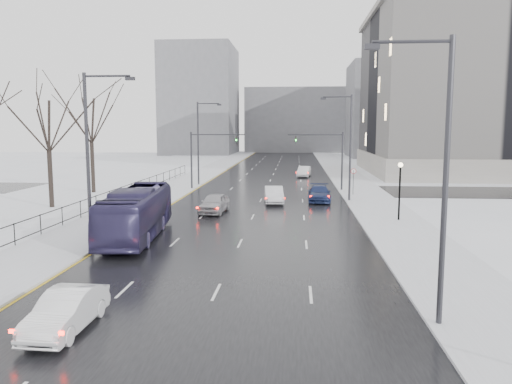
% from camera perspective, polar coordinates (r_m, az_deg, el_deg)
% --- Properties ---
extents(road, '(16.00, 150.00, 0.04)m').
position_cam_1_polar(road, '(67.72, 1.74, 1.48)').
color(road, black).
rests_on(road, ground).
extents(cross_road, '(130.00, 10.00, 0.04)m').
position_cam_1_polar(cross_road, '(55.81, 1.13, 0.22)').
color(cross_road, black).
rests_on(cross_road, ground).
extents(sidewalk_left, '(5.00, 150.00, 0.16)m').
position_cam_1_polar(sidewalk_left, '(69.03, -7.00, 1.59)').
color(sidewalk_left, silver).
rests_on(sidewalk_left, ground).
extents(sidewalk_right, '(5.00, 150.00, 0.16)m').
position_cam_1_polar(sidewalk_right, '(68.01, 10.61, 1.43)').
color(sidewalk_right, silver).
rests_on(sidewalk_right, ground).
extents(park_strip, '(14.00, 150.00, 0.12)m').
position_cam_1_polar(park_strip, '(71.54, -14.48, 1.60)').
color(park_strip, white).
rests_on(park_strip, ground).
extents(tree_park_d, '(8.75, 8.75, 12.50)m').
position_cam_1_polar(tree_park_d, '(46.89, -22.27, -1.74)').
color(tree_park_d, black).
rests_on(tree_park_d, ground).
extents(tree_park_e, '(9.45, 9.45, 13.50)m').
position_cam_1_polar(tree_park_e, '(56.05, -18.05, -0.14)').
color(tree_park_e, black).
rests_on(tree_park_e, ground).
extents(iron_fence, '(0.06, 70.00, 1.30)m').
position_cam_1_polar(iron_fence, '(41.14, -18.86, -1.51)').
color(iron_fence, black).
rests_on(iron_fence, sidewalk_left).
extents(streetlight_r_near, '(2.95, 0.25, 10.00)m').
position_cam_1_polar(streetlight_r_near, '(17.99, 20.20, 2.56)').
color(streetlight_r_near, '#2D2D33').
rests_on(streetlight_r_near, ground).
extents(streetlight_r_mid, '(2.95, 0.25, 10.00)m').
position_cam_1_polar(streetlight_r_mid, '(47.54, 10.47, 5.62)').
color(streetlight_r_mid, '#2D2D33').
rests_on(streetlight_r_mid, ground).
extents(streetlight_l_near, '(2.95, 0.25, 10.00)m').
position_cam_1_polar(streetlight_l_near, '(29.63, -18.30, 4.36)').
color(streetlight_l_near, '#2D2D33').
rests_on(streetlight_l_near, ground).
extents(streetlight_l_far, '(2.95, 0.25, 10.00)m').
position_cam_1_polar(streetlight_l_far, '(60.39, -6.43, 6.05)').
color(streetlight_l_far, '#2D2D33').
rests_on(streetlight_l_far, ground).
extents(lamppost_r_mid, '(0.36, 0.36, 4.28)m').
position_cam_1_polar(lamppost_r_mid, '(38.27, 16.12, 1.03)').
color(lamppost_r_mid, black).
rests_on(lamppost_r_mid, sidewalk_right).
extents(mast_signal_right, '(6.10, 0.33, 6.50)m').
position_cam_1_polar(mast_signal_right, '(55.49, 8.73, 4.33)').
color(mast_signal_right, '#2D2D33').
rests_on(mast_signal_right, ground).
extents(mast_signal_left, '(6.10, 0.33, 6.50)m').
position_cam_1_polar(mast_signal_left, '(56.36, -6.34, 4.42)').
color(mast_signal_left, '#2D2D33').
rests_on(mast_signal_left, ground).
extents(no_uturn_sign, '(0.60, 0.06, 2.70)m').
position_cam_1_polar(no_uturn_sign, '(51.82, 11.08, 2.06)').
color(no_uturn_sign, '#2D2D33').
rests_on(no_uturn_sign, sidewalk_right).
extents(civic_building, '(41.00, 31.00, 24.80)m').
position_cam_1_polar(civic_building, '(85.47, 26.71, 9.45)').
color(civic_building, gray).
rests_on(civic_building, ground).
extents(bldg_far_right, '(24.00, 20.00, 22.00)m').
position_cam_1_polar(bldg_far_right, '(124.81, 16.18, 8.95)').
color(bldg_far_right, slate).
rests_on(bldg_far_right, ground).
extents(bldg_far_left, '(18.00, 22.00, 28.00)m').
position_cam_1_polar(bldg_far_left, '(134.86, -6.36, 10.33)').
color(bldg_far_left, slate).
rests_on(bldg_far_left, ground).
extents(bldg_far_center, '(30.00, 18.00, 18.00)m').
position_cam_1_polar(bldg_far_center, '(147.29, 4.89, 8.15)').
color(bldg_far_center, slate).
rests_on(bldg_far_center, ground).
extents(sedan_left_near, '(1.52, 4.24, 1.39)m').
position_cam_1_polar(sedan_left_near, '(18.78, -20.87, -12.57)').
color(sedan_left_near, white).
rests_on(sedan_left_near, road).
extents(bus, '(3.72, 11.51, 3.15)m').
position_cam_1_polar(bus, '(32.49, -13.46, -2.34)').
color(bus, '#312B54').
rests_on(bus, road).
extents(sedan_center_near, '(2.28, 4.82, 1.59)m').
position_cam_1_polar(sedan_center_near, '(40.99, -4.79, -1.27)').
color(sedan_center_near, '#A2A0A5').
rests_on(sedan_center_near, road).
extents(sedan_right_near, '(2.09, 4.85, 1.55)m').
position_cam_1_polar(sedan_right_near, '(46.07, 2.05, -0.31)').
color(sedan_right_near, silver).
rests_on(sedan_right_near, road).
extents(sedan_right_far, '(2.25, 5.20, 1.49)m').
position_cam_1_polar(sedan_right_far, '(47.61, 7.25, -0.16)').
color(sedan_right_far, navy).
rests_on(sedan_right_far, road).
extents(sedan_right_distant, '(2.18, 4.67, 1.48)m').
position_cam_1_polar(sedan_right_distant, '(71.12, 5.51, 2.35)').
color(sedan_right_distant, white).
rests_on(sedan_right_distant, road).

